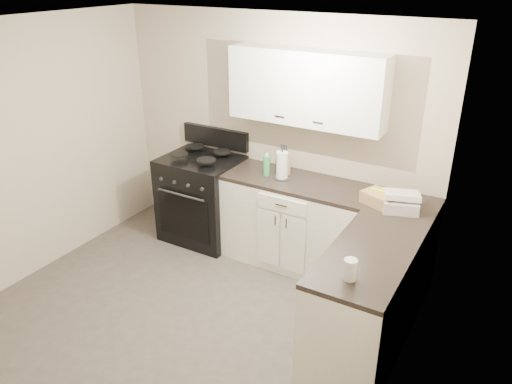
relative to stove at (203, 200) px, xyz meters
The scene contains 20 objects.
floor 1.71m from the stove, 63.88° to the right, with size 3.60×3.60×0.00m, color #473F38.
ceiling 2.62m from the stove, 63.88° to the right, with size 3.60×3.60×0.00m, color white.
wall_back 1.12m from the stove, 24.20° to the left, with size 3.60×3.60×0.00m, color beige.
wall_right 3.03m from the stove, 30.31° to the right, with size 3.60×3.60×0.00m, color beige.
wall_left 1.99m from the stove, 126.13° to the right, with size 3.60×3.60×0.00m, color beige.
base_cabinets_back 1.15m from the stove, ahead, with size 1.55×0.60×0.90m, color white.
base_cabinets_right 2.31m from the stove, 15.70° to the right, with size 0.60×1.90×0.90m, color white.
countertop_back 1.24m from the stove, ahead, with size 1.55×0.60×0.04m, color black.
countertop_right 2.35m from the stove, 15.70° to the right, with size 0.60×1.90×0.04m, color black.
upper_cabinets 1.80m from the stove, ahead, with size 1.55×0.30×0.70m, color white.
stove is the anchor object (origin of this frame).
knife_block 1.14m from the stove, ahead, with size 0.10×0.09×0.23m, color tan.
paper_towel 1.18m from the stove, ahead, with size 0.12×0.12×0.28m, color white.
soap_bottle 1.01m from the stove, ahead, with size 0.07×0.07×0.21m, color #3A9853.
picture_frame 1.04m from the stove, 16.86° to the left, with size 0.11×0.02×0.14m, color black.
wicker_basket 2.12m from the stove, ahead, with size 0.34×0.22×0.11m, color #AC7B51.
countertop_grill 2.28m from the stove, ahead, with size 0.29×0.27×0.11m, color white.
glass_jar 2.64m from the stove, 31.14° to the right, with size 0.09×0.09×0.15m, color silver.
oven_mitt_near 2.28m from the stove, 33.36° to the right, with size 0.02×0.16×0.28m, color black.
oven_mitt_far 2.17m from the stove, 28.95° to the right, with size 0.02×0.14×0.24m, color black.
Camera 1 is at (2.37, -2.65, 2.90)m, focal length 35.00 mm.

